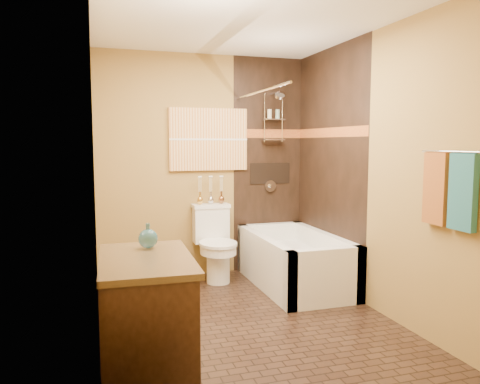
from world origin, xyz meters
name	(u,v)px	position (x,y,z in m)	size (l,w,h in m)	color
floor	(245,318)	(0.00, 0.00, 0.00)	(3.00, 3.00, 0.00)	black
wall_left	(95,177)	(-1.20, 0.00, 1.25)	(0.02, 3.00, 2.50)	olive
wall_right	(370,172)	(1.20, 0.00, 1.25)	(0.02, 3.00, 2.50)	olive
wall_back	(204,166)	(0.00, 1.50, 1.25)	(2.40, 0.02, 2.50)	olive
wall_front	(332,192)	(0.00, -1.50, 1.25)	(2.40, 0.02, 2.50)	olive
ceiling	(245,20)	(0.00, 0.00, 2.50)	(3.00, 3.00, 0.00)	silver
alcove_tile_back	(268,165)	(0.78, 1.49, 1.25)	(0.85, 0.01, 2.50)	black
alcove_tile_right	(329,167)	(1.19, 0.75, 1.25)	(0.01, 1.50, 2.50)	black
mosaic_band_back	(268,134)	(0.78, 1.48, 1.62)	(0.85, 0.01, 0.10)	maroon
mosaic_band_right	(329,132)	(1.18, 0.75, 1.62)	(0.01, 1.50, 0.10)	maroon
alcove_niche	(270,173)	(0.80, 1.48, 1.15)	(0.50, 0.01, 0.25)	black
shower_fixtures	(274,129)	(0.80, 1.38, 1.67)	(0.24, 0.33, 1.16)	silver
curtain_rod	(260,92)	(0.40, 0.75, 2.02)	(0.03, 0.03, 1.55)	silver
towel_bar	(450,152)	(1.15, -1.05, 1.45)	(0.02, 0.02, 0.55)	silver
towel_teal	(463,192)	(1.16, -1.18, 1.18)	(0.05, 0.22, 0.52)	#1F5868
towel_rust	(436,189)	(1.16, -0.92, 1.18)	(0.05, 0.22, 0.52)	#92551A
sunset_painting	(209,139)	(0.05, 1.48, 1.55)	(0.90, 0.04, 0.70)	orange
vanity_mirror	(96,145)	(-1.19, -0.85, 1.50)	(0.01, 1.00, 0.90)	white
bathtub	(294,265)	(0.80, 0.75, 0.22)	(0.80, 1.50, 0.55)	white
toilet	(215,243)	(0.05, 1.21, 0.42)	(0.42, 0.61, 0.82)	white
vanity	(146,320)	(-0.92, -0.85, 0.41)	(0.59, 0.94, 0.81)	black
teal_bottle	(148,236)	(-0.87, -0.60, 0.89)	(0.13, 0.13, 0.20)	#256171
bud_vases	(211,189)	(0.05, 1.39, 0.99)	(0.31, 0.07, 0.31)	gold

